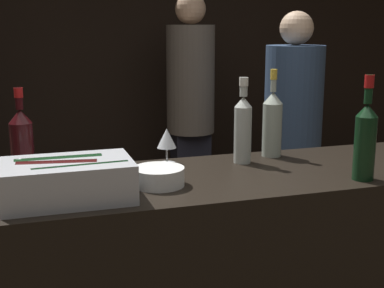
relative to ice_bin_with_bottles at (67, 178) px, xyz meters
The scene contains 11 objects.
wall_back_chalkboard 2.55m from the ice_bin_with_bottles, 79.27° to the left, with size 6.40×0.06×2.80m.
ice_bin_with_bottles is the anchor object (origin of this frame).
bowl_white 0.33m from the ice_bin_with_bottles, 11.33° to the left, with size 0.18×0.18×0.07m.
wine_glass 0.55m from the ice_bin_with_bottles, 39.52° to the left, with size 0.08×0.08×0.15m.
candle_votive 0.29m from the ice_bin_with_bottles, 41.49° to the left, with size 0.07×0.07×0.05m.
white_wine_bottle 0.78m from the ice_bin_with_bottles, 20.79° to the left, with size 0.07×0.07×0.35m.
rose_wine_bottle 0.96m from the ice_bin_with_bottles, 21.08° to the left, with size 0.08×0.08×0.37m.
red_wine_bottle_tall 0.33m from the ice_bin_with_bottles, 114.53° to the left, with size 0.08×0.08×0.34m.
red_wine_bottle_burgundy 1.05m from the ice_bin_with_bottles, ahead, with size 0.08×0.08×0.38m.
person_in_hoodie 2.04m from the ice_bin_with_bottles, 41.24° to the left, with size 0.37×0.37×1.65m.
person_blond_tee 2.12m from the ice_bin_with_bottles, 61.78° to the left, with size 0.34×0.34×1.78m.
Camera 1 is at (-0.59, -1.51, 1.56)m, focal length 50.00 mm.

